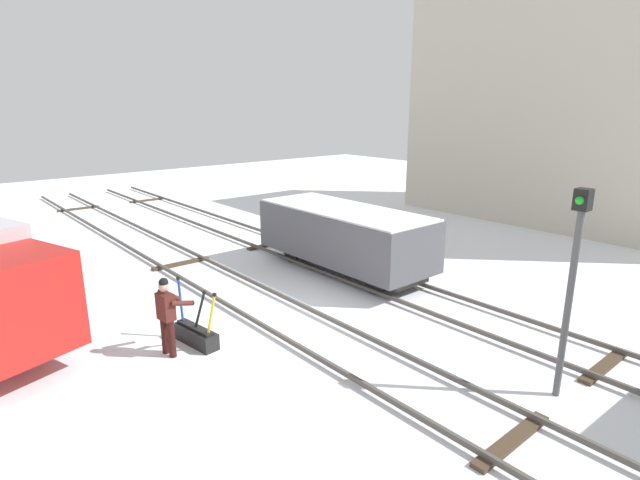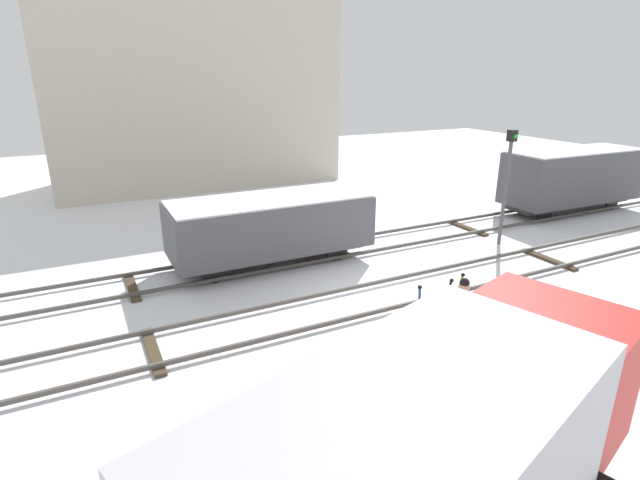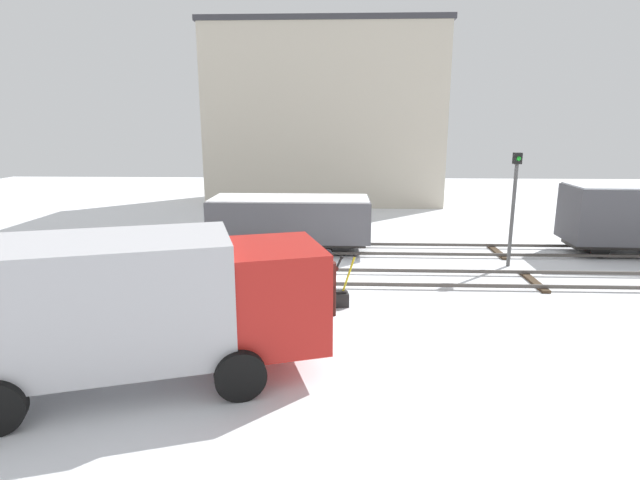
{
  "view_description": "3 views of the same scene",
  "coord_description": "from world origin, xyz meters",
  "px_view_note": "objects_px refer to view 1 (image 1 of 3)",
  "views": [
    {
      "loc": [
        9.02,
        -6.6,
        5.1
      ],
      "look_at": [
        -1.33,
        2.16,
        1.41
      ],
      "focal_mm": 27.98,
      "sensor_mm": 36.0,
      "label": 1
    },
    {
      "loc": [
        -6.73,
        -9.44,
        5.5
      ],
      "look_at": [
        -1.01,
        1.98,
        1.12
      ],
      "focal_mm": 27.52,
      "sensor_mm": 36.0,
      "label": 2
    },
    {
      "loc": [
        -0.02,
        -14.58,
        4.67
      ],
      "look_at": [
        -0.64,
        0.95,
        1.05
      ],
      "focal_mm": 27.94,
      "sensor_mm": 36.0,
      "label": 3
    }
  ],
  "objects_px": {
    "rail_worker": "(167,312)",
    "signal_post": "(573,274)",
    "switch_lever_frame": "(196,334)",
    "freight_car_far_end": "(344,235)"
  },
  "relations": [
    {
      "from": "rail_worker",
      "to": "signal_post",
      "type": "height_order",
      "value": "signal_post"
    },
    {
      "from": "switch_lever_frame",
      "to": "signal_post",
      "type": "bearing_deg",
      "value": 25.75
    },
    {
      "from": "switch_lever_frame",
      "to": "rail_worker",
      "type": "relative_size",
      "value": 0.85
    },
    {
      "from": "switch_lever_frame",
      "to": "freight_car_far_end",
      "type": "height_order",
      "value": "freight_car_far_end"
    },
    {
      "from": "rail_worker",
      "to": "signal_post",
      "type": "xyz_separation_m",
      "value": [
        5.98,
        4.69,
        1.36
      ]
    },
    {
      "from": "signal_post",
      "to": "freight_car_far_end",
      "type": "bearing_deg",
      "value": 167.06
    },
    {
      "from": "signal_post",
      "to": "rail_worker",
      "type": "bearing_deg",
      "value": -141.9
    },
    {
      "from": "switch_lever_frame",
      "to": "rail_worker",
      "type": "height_order",
      "value": "rail_worker"
    },
    {
      "from": "rail_worker",
      "to": "switch_lever_frame",
      "type": "bearing_deg",
      "value": 89.25
    },
    {
      "from": "rail_worker",
      "to": "freight_car_far_end",
      "type": "xyz_separation_m",
      "value": [
        -1.56,
        6.43,
        0.24
      ]
    }
  ]
}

